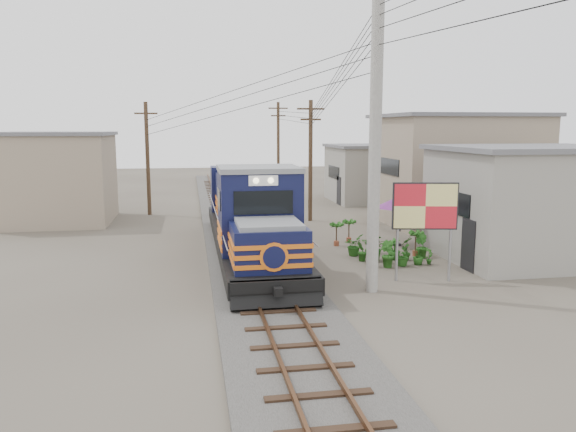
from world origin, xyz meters
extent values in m
plane|color=#473F35|center=(0.00, 0.00, 0.00)|extent=(120.00, 120.00, 0.00)
cube|color=#595651|center=(0.00, 10.00, 0.08)|extent=(3.60, 70.00, 0.16)
cube|color=#51331E|center=(-0.54, 10.00, 0.26)|extent=(0.08, 70.00, 0.12)
cube|color=#51331E|center=(0.54, 10.00, 0.26)|extent=(0.08, 70.00, 0.12)
cube|color=black|center=(0.00, 5.57, 0.77)|extent=(2.87, 15.84, 0.54)
cube|color=black|center=(0.00, 0.62, 0.47)|extent=(2.18, 3.17, 0.64)
cube|color=black|center=(0.00, 10.52, 0.47)|extent=(2.18, 3.17, 0.64)
cube|color=#0E1134|center=(0.00, -0.57, 1.61)|extent=(2.35, 2.38, 1.48)
cube|color=#0E1134|center=(0.00, 1.91, 2.40)|extent=(2.81, 2.57, 3.07)
cube|color=slate|center=(0.00, 1.91, 3.98)|extent=(2.87, 2.70, 0.18)
cube|color=black|center=(0.00, 0.61, 2.94)|extent=(2.01, 0.06, 0.79)
cube|color=white|center=(0.00, 0.60, 3.69)|extent=(0.99, 0.06, 0.35)
cube|color=#0E1134|center=(0.00, 8.04, 2.00)|extent=(2.24, 9.70, 2.28)
cube|color=slate|center=(0.00, 8.04, 3.19)|extent=(2.01, 9.70, 0.18)
cube|color=orange|center=(0.00, 5.57, 1.31)|extent=(2.91, 15.84, 0.14)
cube|color=orange|center=(0.00, 5.57, 1.61)|extent=(2.91, 15.84, 0.14)
cube|color=orange|center=(0.00, 5.57, 1.90)|extent=(2.91, 15.84, 0.14)
cylinder|color=#9E9B93|center=(3.50, -0.50, 5.00)|extent=(0.40, 0.40, 10.00)
cylinder|color=#4C3826|center=(4.50, 14.00, 3.50)|extent=(0.24, 0.24, 7.00)
cube|color=#4C3826|center=(4.50, 14.00, 6.50)|extent=(1.60, 0.10, 0.10)
cube|color=#4C3826|center=(4.50, 14.00, 5.90)|extent=(1.20, 0.10, 0.10)
cylinder|color=#4C3826|center=(4.80, 28.00, 3.75)|extent=(0.24, 0.24, 7.50)
cube|color=#4C3826|center=(4.80, 28.00, 7.00)|extent=(1.60, 0.10, 0.10)
cube|color=#4C3826|center=(4.80, 28.00, 6.40)|extent=(1.20, 0.10, 0.10)
cylinder|color=#4C3826|center=(-5.00, 18.00, 3.50)|extent=(0.24, 0.24, 7.00)
cube|color=#4C3826|center=(-5.00, 18.00, 6.50)|extent=(1.60, 0.10, 0.10)
cube|color=#4C3826|center=(-5.00, 18.00, 5.90)|extent=(1.20, 0.10, 0.10)
cube|color=gray|center=(11.50, 3.00, 2.25)|extent=(7.00, 6.00, 4.50)
cube|color=slate|center=(11.50, 3.00, 4.60)|extent=(7.35, 6.30, 0.20)
cube|color=black|center=(7.98, 3.00, 2.48)|extent=(0.05, 3.00, 0.90)
cube|color=gray|center=(12.50, 12.00, 3.00)|extent=(8.00, 7.00, 6.00)
cube|color=slate|center=(12.50, 12.00, 6.10)|extent=(8.40, 7.35, 0.20)
cube|color=black|center=(8.48, 12.00, 3.30)|extent=(0.05, 3.50, 0.90)
cube|color=gray|center=(11.00, 22.00, 2.00)|extent=(6.00, 6.00, 4.00)
cube|color=slate|center=(11.00, 22.00, 4.10)|extent=(6.30, 6.30, 0.20)
cube|color=black|center=(7.98, 22.00, 2.20)|extent=(0.05, 3.00, 0.90)
cube|color=gray|center=(-10.00, 16.00, 2.50)|extent=(6.00, 6.00, 5.00)
cube|color=slate|center=(-10.00, 16.00, 5.10)|extent=(6.30, 6.30, 0.20)
cube|color=black|center=(-13.02, 16.00, 2.75)|extent=(0.05, 3.00, 0.90)
cylinder|color=#99999E|center=(4.78, 0.60, 1.30)|extent=(0.10, 0.10, 2.61)
cylinder|color=#99999E|center=(6.62, 0.23, 1.30)|extent=(0.10, 0.10, 2.61)
cube|color=black|center=(5.70, 0.42, 2.71)|extent=(2.27, 0.57, 1.67)
cube|color=red|center=(5.70, 0.39, 2.71)|extent=(2.16, 0.51, 1.56)
cylinder|color=black|center=(7.00, 6.41, 0.05)|extent=(0.42, 0.42, 0.10)
cylinder|color=#99999E|center=(7.00, 6.41, 1.04)|extent=(0.05, 0.05, 2.09)
cone|color=#67246C|center=(7.00, 6.41, 2.04)|extent=(2.51, 2.51, 0.52)
imported|color=black|center=(5.41, 5.00, 0.93)|extent=(0.81, 0.74, 1.85)
imported|color=#215618|center=(4.53, 2.70, 0.33)|extent=(0.38, 0.29, 0.66)
imported|color=#215618|center=(5.12, 2.54, 0.53)|extent=(0.63, 0.70, 1.06)
imported|color=#215618|center=(5.79, 2.68, 0.42)|extent=(0.82, 0.89, 0.84)
imported|color=#215618|center=(6.50, 2.73, 0.37)|extent=(0.58, 0.58, 0.75)
imported|color=#215618|center=(6.95, 2.68, 0.35)|extent=(0.44, 0.41, 0.69)
imported|color=#215618|center=(4.45, 3.64, 0.42)|extent=(0.53, 0.58, 0.84)
imported|color=#215618|center=(5.00, 3.68, 0.56)|extent=(1.34, 1.34, 1.13)
imported|color=#215618|center=(5.86, 3.72, 0.46)|extent=(0.68, 0.68, 0.92)
imported|color=#215618|center=(6.36, 3.57, 0.51)|extent=(0.65, 0.60, 1.02)
imported|color=#215618|center=(7.09, 3.81, 0.51)|extent=(0.62, 0.68, 1.02)
imported|color=#215618|center=(4.41, 4.73, 0.46)|extent=(1.06, 1.08, 0.92)
imported|color=#215618|center=(5.11, 4.75, 0.31)|extent=(0.35, 0.35, 0.62)
camera|label=1|loc=(-2.40, -17.97, 5.44)|focal=35.00mm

